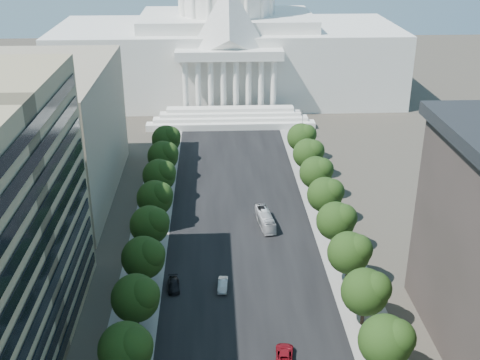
{
  "coord_description": "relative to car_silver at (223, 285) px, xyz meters",
  "views": [
    {
      "loc": [
        -5.37,
        -30.54,
        60.57
      ],
      "look_at": [
        -0.59,
        72.46,
        15.05
      ],
      "focal_mm": 45.0,
      "sensor_mm": 36.0,
      "label": 1
    }
  ],
  "objects": [
    {
      "name": "road_asphalt",
      "position": [
        4.25,
        30.96,
        -0.79
      ],
      "size": [
        30.0,
        260.0,
        0.01
      ],
      "primitive_type": "cube",
      "color": "black",
      "rests_on": "ground"
    },
    {
      "name": "sidewalk_left",
      "position": [
        -14.75,
        30.96,
        -0.79
      ],
      "size": [
        8.0,
        260.0,
        0.02
      ],
      "primitive_type": "cube",
      "color": "gray",
      "rests_on": "ground"
    },
    {
      "name": "sidewalk_right",
      "position": [
        23.25,
        30.96,
        -0.79
      ],
      "size": [
        8.0,
        260.0,
        0.02
      ],
      "primitive_type": "cube",
      "color": "gray",
      "rests_on": "ground"
    },
    {
      "name": "capitol",
      "position": [
        4.25,
        125.85,
        19.22
      ],
      "size": [
        120.0,
        56.0,
        73.0
      ],
      "color": "white",
      "rests_on": "ground"
    },
    {
      "name": "office_block_left_far",
      "position": [
        -43.75,
        40.96,
        14.21
      ],
      "size": [
        38.0,
        52.0,
        30.0
      ],
      "primitive_type": "cube",
      "color": "gray",
      "rests_on": "ground"
    },
    {
      "name": "tree_l_c",
      "position": [
        -13.41,
        -23.23,
        5.67
      ],
      "size": [
        7.79,
        7.6,
        9.97
      ],
      "color": "#33261C",
      "rests_on": "ground"
    },
    {
      "name": "tree_l_d",
      "position": [
        -13.41,
        -11.23,
        5.67
      ],
      "size": [
        7.79,
        7.6,
        9.97
      ],
      "color": "#33261C",
      "rests_on": "ground"
    },
    {
      "name": "tree_l_e",
      "position": [
        -13.41,
        0.77,
        5.67
      ],
      "size": [
        7.79,
        7.6,
        9.97
      ],
      "color": "#33261C",
      "rests_on": "ground"
    },
    {
      "name": "tree_l_f",
      "position": [
        -13.41,
        12.77,
        5.67
      ],
      "size": [
        7.79,
        7.6,
        9.97
      ],
      "color": "#33261C",
      "rests_on": "ground"
    },
    {
      "name": "tree_l_g",
      "position": [
        -13.41,
        24.77,
        5.67
      ],
      "size": [
        7.79,
        7.6,
        9.97
      ],
      "color": "#33261C",
      "rests_on": "ground"
    },
    {
      "name": "tree_l_h",
      "position": [
        -13.41,
        36.77,
        5.67
      ],
      "size": [
        7.79,
        7.6,
        9.97
      ],
      "color": "#33261C",
      "rests_on": "ground"
    },
    {
      "name": "tree_l_i",
      "position": [
        -13.41,
        48.77,
        5.67
      ],
      "size": [
        7.79,
        7.6,
        9.97
      ],
      "color": "#33261C",
      "rests_on": "ground"
    },
    {
      "name": "tree_l_j",
      "position": [
        -13.41,
        60.77,
        5.67
      ],
      "size": [
        7.79,
        7.6,
        9.97
      ],
      "color": "#33261C",
      "rests_on": "ground"
    },
    {
      "name": "tree_r_c",
      "position": [
        22.59,
        -23.23,
        5.67
      ],
      "size": [
        7.79,
        7.6,
        9.97
      ],
      "color": "#33261C",
      "rests_on": "ground"
    },
    {
      "name": "tree_r_d",
      "position": [
        22.59,
        -11.23,
        5.67
      ],
      "size": [
        7.79,
        7.6,
        9.97
      ],
      "color": "#33261C",
      "rests_on": "ground"
    },
    {
      "name": "tree_r_e",
      "position": [
        22.59,
        0.77,
        5.67
      ],
      "size": [
        7.79,
        7.6,
        9.97
      ],
      "color": "#33261C",
      "rests_on": "ground"
    },
    {
      "name": "tree_r_f",
      "position": [
        22.59,
        12.77,
        5.67
      ],
      "size": [
        7.79,
        7.6,
        9.97
      ],
      "color": "#33261C",
      "rests_on": "ground"
    },
    {
      "name": "tree_r_g",
      "position": [
        22.59,
        24.77,
        5.67
      ],
      "size": [
        7.79,
        7.6,
        9.97
      ],
      "color": "#33261C",
      "rests_on": "ground"
    },
    {
      "name": "tree_r_h",
      "position": [
        22.59,
        36.77,
        5.67
      ],
      "size": [
        7.79,
        7.6,
        9.97
      ],
      "color": "#33261C",
      "rests_on": "ground"
    },
    {
      "name": "tree_r_i",
      "position": [
        22.59,
        48.77,
        5.67
      ],
      "size": [
        7.79,
        7.6,
        9.97
      ],
      "color": "#33261C",
      "rests_on": "ground"
    },
    {
      "name": "tree_r_j",
      "position": [
        22.59,
        60.77,
        5.67
      ],
      "size": [
        7.79,
        7.6,
        9.97
      ],
      "color": "#33261C",
      "rests_on": "ground"
    },
    {
      "name": "streetlight_b",
      "position": [
        24.15,
        -24.04,
        5.04
      ],
      "size": [
        2.61,
        0.44,
        9.0
      ],
      "color": "gray",
      "rests_on": "ground"
    },
    {
      "name": "streetlight_c",
      "position": [
        24.15,
        0.96,
        5.04
      ],
      "size": [
        2.61,
        0.44,
        9.0
      ],
      "color": "gray",
      "rests_on": "ground"
    },
    {
      "name": "streetlight_d",
      "position": [
        24.15,
        25.96,
        5.04
      ],
      "size": [
        2.61,
        0.44,
        9.0
      ],
      "color": "gray",
      "rests_on": "ground"
    },
    {
      "name": "streetlight_e",
      "position": [
        24.15,
        50.96,
        5.04
      ],
      "size": [
        2.61,
        0.44,
        9.0
      ],
      "color": "gray",
      "rests_on": "ground"
    },
    {
      "name": "streetlight_f",
      "position": [
        24.15,
        75.96,
        5.04
      ],
      "size": [
        2.61,
        0.44,
        9.0
      ],
      "color": "gray",
      "rests_on": "ground"
    },
    {
      "name": "car_silver",
      "position": [
        0.0,
        0.0,
        0.0
      ],
      "size": [
        2.05,
        4.89,
        1.57
      ],
      "primitive_type": "imported",
      "rotation": [
        0.0,
        0.0,
        -0.08
      ],
      "color": "#9FA2A6",
      "rests_on": "ground"
    },
    {
      "name": "car_red",
      "position": [
        8.75,
        -18.89,
        0.0
      ],
      "size": [
        3.36,
        5.99,
        1.58
      ],
      "primitive_type": "imported",
      "rotation": [
        0.0,
        0.0,
        3.01
      ],
      "color": "maroon",
      "rests_on": "ground"
    },
    {
      "name": "car_dark_b",
      "position": [
        -8.71,
        0.4,
        -0.06
      ],
      "size": [
        2.48,
        5.18,
        1.46
      ],
      "primitive_type": "imported",
      "rotation": [
        0.0,
        0.0,
        0.09
      ],
      "color": "black",
      "rests_on": "ground"
    },
    {
      "name": "city_bus",
      "position": [
        9.47,
        23.31,
        0.68
      ],
      "size": [
        3.8,
        10.76,
        2.93
      ],
      "primitive_type": "imported",
      "rotation": [
        0.0,
        0.0,
        0.13
      ],
      "color": "silver",
      "rests_on": "ground"
    }
  ]
}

